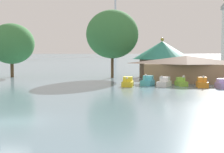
# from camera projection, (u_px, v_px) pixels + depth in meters

# --- Properties ---
(ground_plane) EXTENTS (2000.00, 2000.00, 0.00)m
(ground_plane) POSITION_uv_depth(u_px,v_px,m) (10.00, 122.00, 23.41)
(ground_plane) COLOR slate
(pedal_boat_yellow) EXTENTS (1.79, 3.09, 1.51)m
(pedal_boat_yellow) POSITION_uv_depth(u_px,v_px,m) (128.00, 82.00, 47.98)
(pedal_boat_yellow) COLOR yellow
(pedal_boat_yellow) RESTS_ON ground
(pedal_boat_cyan) EXTENTS (2.08, 2.67, 1.80)m
(pedal_boat_cyan) POSITION_uv_depth(u_px,v_px,m) (148.00, 81.00, 49.16)
(pedal_boat_cyan) COLOR #4CB7CC
(pedal_boat_cyan) RESTS_ON ground
(pedal_boat_white) EXTENTS (2.14, 3.25, 1.65)m
(pedal_boat_white) POSITION_uv_depth(u_px,v_px,m) (164.00, 82.00, 47.92)
(pedal_boat_white) COLOR white
(pedal_boat_white) RESTS_ON ground
(pedal_boat_lime) EXTENTS (2.06, 2.82, 1.65)m
(pedal_boat_lime) POSITION_uv_depth(u_px,v_px,m) (181.00, 82.00, 48.66)
(pedal_boat_lime) COLOR #8CCC3F
(pedal_boat_lime) RESTS_ON ground
(pedal_boat_orange) EXTENTS (1.70, 2.52, 1.74)m
(pedal_boat_orange) POSITION_uv_depth(u_px,v_px,m) (202.00, 83.00, 46.63)
(pedal_boat_orange) COLOR orange
(pedal_boat_orange) RESTS_ON ground
(pedal_boat_lavender) EXTENTS (1.93, 2.64, 1.63)m
(pedal_boat_lavender) POSITION_uv_depth(u_px,v_px,m) (222.00, 84.00, 45.26)
(pedal_boat_lavender) COLOR #B299D8
(pedal_boat_lavender) RESTS_ON ground
(boathouse) EXTENTS (14.61, 7.14, 4.46)m
(boathouse) POSITION_uv_depth(u_px,v_px,m) (186.00, 68.00, 54.07)
(boathouse) COLOR #9E7F5B
(boathouse) RESTS_ON ground
(green_roof_pavilion) EXTENTS (12.03, 12.03, 7.99)m
(green_roof_pavilion) POSITION_uv_depth(u_px,v_px,m) (162.00, 57.00, 65.74)
(green_roof_pavilion) COLOR brown
(green_roof_pavilion) RESTS_ON ground
(shoreline_tree_tall_left) EXTENTS (9.10, 9.10, 10.81)m
(shoreline_tree_tall_left) POSITION_uv_depth(u_px,v_px,m) (12.00, 44.00, 64.78)
(shoreline_tree_tall_left) COLOR brown
(shoreline_tree_tall_left) RESTS_ON ground
(shoreline_tree_mid) EXTENTS (10.29, 10.29, 13.35)m
(shoreline_tree_mid) POSITION_uv_depth(u_px,v_px,m) (112.00, 34.00, 63.40)
(shoreline_tree_mid) COLOR brown
(shoreline_tree_mid) RESTS_ON ground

